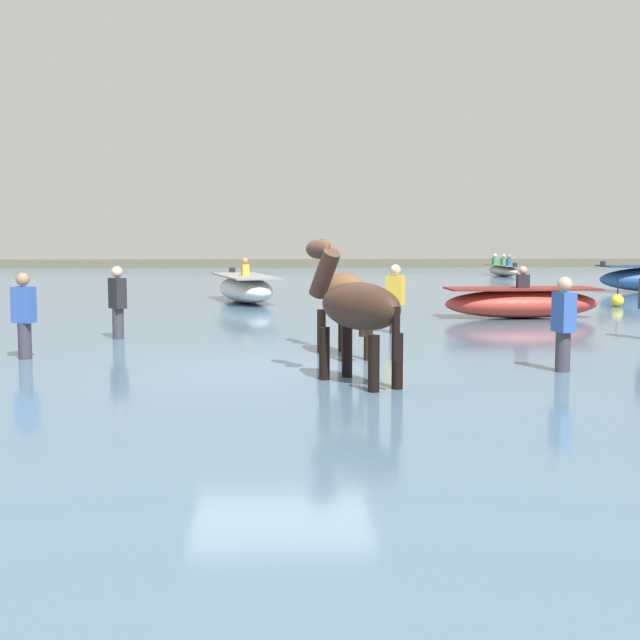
{
  "coord_description": "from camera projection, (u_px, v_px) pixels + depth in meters",
  "views": [
    {
      "loc": [
        -0.1,
        -11.84,
        2.22
      ],
      "look_at": [
        0.63,
        1.9,
        0.83
      ],
      "focal_mm": 48.66,
      "sensor_mm": 36.0,
      "label": 1
    }
  ],
  "objects": [
    {
      "name": "channel_buoy",
      "position": [
        617.0,
        300.0,
        22.2
      ],
      "size": [
        0.32,
        0.32,
        0.73
      ],
      "color": "yellow",
      "rests_on": "water_surface"
    },
    {
      "name": "boat_distant_west",
      "position": [
        522.0,
        303.0,
        19.25
      ],
      "size": [
        3.5,
        1.26,
        1.15
      ],
      "color": "#BC382D",
      "rests_on": "water_surface"
    },
    {
      "name": "water_surface",
      "position": [
        278.0,
        314.0,
        21.91
      ],
      "size": [
        90.0,
        90.0,
        0.33
      ],
      "primitive_type": "cube",
      "color": "slate",
      "rests_on": "ground"
    },
    {
      "name": "boat_far_offshore",
      "position": [
        503.0,
        270.0,
        37.88
      ],
      "size": [
        1.13,
        2.72,
        0.97
      ],
      "color": "#B2AD9E",
      "rests_on": "water_surface"
    },
    {
      "name": "person_wading_mid",
      "position": [
        118.0,
        309.0,
        15.42
      ],
      "size": [
        0.36,
        0.37,
        1.63
      ],
      "color": "#383842",
      "rests_on": "ground"
    },
    {
      "name": "person_spectator_far",
      "position": [
        395.0,
        305.0,
        16.27
      ],
      "size": [
        0.38,
        0.33,
        1.63
      ],
      "color": "#383842",
      "rests_on": "ground"
    },
    {
      "name": "person_onlooker_left",
      "position": [
        563.0,
        333.0,
        11.76
      ],
      "size": [
        0.27,
        0.36,
        1.63
      ],
      "color": "#383842",
      "rests_on": "ground"
    },
    {
      "name": "far_shoreline",
      "position": [
        276.0,
        266.0,
        47.91
      ],
      "size": [
        80.0,
        2.4,
        0.8
      ],
      "primitive_type": "cube",
      "color": "#605B4C",
      "rests_on": "ground"
    },
    {
      "name": "person_wading_close",
      "position": [
        24.0,
        324.0,
        12.96
      ],
      "size": [
        0.37,
        0.29,
        1.63
      ],
      "color": "#383842",
      "rests_on": "ground"
    },
    {
      "name": "boat_near_port",
      "position": [
        245.0,
        289.0,
        23.64
      ],
      "size": [
        2.14,
        4.04,
        1.21
      ],
      "color": "silver",
      "rests_on": "water_surface"
    },
    {
      "name": "horse_lead_bay",
      "position": [
        342.0,
        296.0,
        13.3
      ],
      "size": [
        0.93,
        1.96,
        2.13
      ],
      "color": "brown",
      "rests_on": "ground"
    },
    {
      "name": "horse_trailing_dark_bay",
      "position": [
        356.0,
        310.0,
        10.82
      ],
      "size": [
        1.3,
        1.85,
        2.13
      ],
      "color": "#382319",
      "rests_on": "ground"
    },
    {
      "name": "ground_plane",
      "position": [
        282.0,
        394.0,
        11.99
      ],
      "size": [
        120.0,
        120.0,
        0.0
      ],
      "primitive_type": "plane",
      "color": "#756B56"
    }
  ]
}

